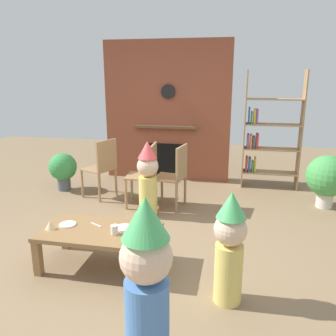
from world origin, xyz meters
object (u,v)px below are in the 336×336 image
object	(u,v)px
coffee_table	(100,235)
paper_cup_near_left	(143,226)
paper_plate_rear	(124,228)
dining_chair_left	(103,165)
birthday_cake_slice	(50,225)
potted_plant_short	(63,168)
paper_cup_near_right	(115,230)
dining_chair_right	(175,173)
bookshelf	(266,136)
child_with_cone_hat	(147,282)
dining_chair_middle	(147,171)
paper_cup_center	(137,239)
child_in_pink	(230,245)
paper_plate_front	(68,224)
child_by_the_chairs	(148,177)
potted_plant_tall	(327,177)

from	to	relation	value
coffee_table	paper_cup_near_left	xyz separation A→B (m)	(0.41, 0.05, 0.11)
coffee_table	paper_plate_rear	world-z (taller)	paper_plate_rear
dining_chair_left	coffee_table	bearing A→B (deg)	133.69
birthday_cake_slice	potted_plant_short	bearing A→B (deg)	115.33
paper_cup_near_right	dining_chair_right	distance (m)	1.72
bookshelf	paper_cup_near_right	size ratio (longest dim) A/B	21.12
child_with_cone_hat	dining_chair_middle	size ratio (longest dim) A/B	1.28
child_with_cone_hat	paper_cup_center	bearing A→B (deg)	-14.67
paper_cup_near_right	dining_chair_middle	distance (m)	1.73
potted_plant_short	birthday_cake_slice	bearing A→B (deg)	-64.67
bookshelf	paper_cup_center	bearing A→B (deg)	-112.33
paper_cup_near_right	child_in_pink	size ratio (longest dim) A/B	0.09
paper_plate_front	paper_plate_rear	xyz separation A→B (m)	(0.57, 0.04, 0.00)
coffee_table	paper_plate_front	xyz separation A→B (m)	(-0.35, 0.04, 0.06)
paper_plate_rear	child_with_cone_hat	world-z (taller)	child_with_cone_hat
dining_chair_middle	dining_chair_right	xyz separation A→B (m)	(0.40, -0.02, 0.00)
birthday_cake_slice	dining_chair_right	xyz separation A→B (m)	(0.90, 1.71, 0.08)
paper_cup_near_right	birthday_cake_slice	bearing A→B (deg)	-178.77
paper_plate_rear	dining_chair_right	size ratio (longest dim) A/B	0.19
child_by_the_chairs	dining_chair_left	bearing A→B (deg)	-117.16
paper_plate_rear	dining_chair_left	world-z (taller)	dining_chair_left
dining_chair_middle	potted_plant_short	world-z (taller)	dining_chair_middle
child_with_cone_hat	bookshelf	bearing A→B (deg)	-48.56
bookshelf	birthday_cake_slice	world-z (taller)	bookshelf
paper_cup_near_right	potted_plant_tall	bearing A→B (deg)	42.88
paper_cup_center	coffee_table	bearing A→B (deg)	154.02
child_in_pink	dining_chair_left	bearing A→B (deg)	-34.25
paper_plate_front	potted_plant_tall	bearing A→B (deg)	35.83
paper_cup_center	paper_plate_rear	distance (m)	0.36
potted_plant_short	coffee_table	bearing A→B (deg)	-54.33
birthday_cake_slice	child_by_the_chairs	size ratio (longest dim) A/B	0.10
child_by_the_chairs	dining_chair_right	world-z (taller)	child_by_the_chairs
paper_plate_rear	potted_plant_short	size ratio (longest dim) A/B	0.28
paper_cup_center	dining_chair_left	size ratio (longest dim) A/B	0.11
paper_cup_near_right	birthday_cake_slice	xyz separation A→B (m)	(-0.64, -0.01, -0.00)
potted_plant_tall	child_with_cone_hat	bearing A→B (deg)	-118.91
paper_cup_center	child_in_pink	xyz separation A→B (m)	(0.79, -0.09, 0.07)
paper_cup_near_right	dining_chair_left	size ratio (longest dim) A/B	0.10
paper_cup_near_left	paper_cup_near_right	size ratio (longest dim) A/B	1.16
paper_cup_near_left	dining_chair_left	world-z (taller)	dining_chair_left
paper_cup_center	birthday_cake_slice	world-z (taller)	paper_cup_center
dining_chair_right	dining_chair_middle	bearing A→B (deg)	6.49
paper_cup_center	potted_plant_short	bearing A→B (deg)	130.04
paper_plate_rear	dining_chair_left	distance (m)	2.01
dining_chair_left	bookshelf	bearing A→B (deg)	-134.09
paper_cup_near_right	child_in_pink	bearing A→B (deg)	-12.82
paper_plate_front	potted_plant_tall	distance (m)	3.52
paper_plate_front	paper_cup_center	bearing A→B (deg)	-17.62
coffee_table	dining_chair_middle	xyz separation A→B (m)	(0.03, 1.66, 0.18)
paper_cup_near_left	paper_cup_center	distance (m)	0.26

